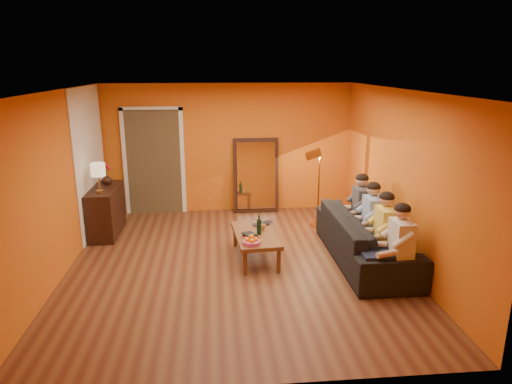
{
  "coord_description": "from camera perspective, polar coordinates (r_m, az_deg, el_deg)",
  "views": [
    {
      "loc": [
        -0.3,
        -6.41,
        2.94
      ],
      "look_at": [
        0.35,
        0.5,
        1.0
      ],
      "focal_mm": 32.0,
      "sensor_mm": 36.0,
      "label": 1
    }
  ],
  "objects": [
    {
      "name": "person_far_right",
      "position": [
        7.81,
        13.02,
        -2.15
      ],
      "size": [
        0.7,
        0.44,
        1.22
      ],
      "primitive_type": null,
      "color": "#38383E",
      "rests_on": "sofa"
    },
    {
      "name": "room_shell",
      "position": [
        6.98,
        -2.76,
        2.01
      ],
      "size": [
        5.0,
        5.5,
        2.6
      ],
      "color": "brown",
      "rests_on": "ground"
    },
    {
      "name": "sofa",
      "position": [
        7.27,
        13.51,
        -5.58
      ],
      "size": [
        2.5,
        0.98,
        0.73
      ],
      "primitive_type": "imported",
      "rotation": [
        0.0,
        0.0,
        1.57
      ],
      "color": "black",
      "rests_on": "floor"
    },
    {
      "name": "book_upper",
      "position": [
        6.87,
        -1.41,
        -5.45
      ],
      "size": [
        0.25,
        0.27,
        0.02
      ],
      "primitive_type": "imported",
      "rotation": [
        0.0,
        0.0,
        0.52
      ],
      "color": "black",
      "rests_on": "book_mid"
    },
    {
      "name": "coffee_table",
      "position": [
        7.17,
        -0.07,
        -6.75
      ],
      "size": [
        0.72,
        1.27,
        0.42
      ],
      "primitive_type": null,
      "rotation": [
        0.0,
        0.0,
        0.08
      ],
      "color": "brown",
      "rests_on": "floor"
    },
    {
      "name": "dog",
      "position": [
        7.28,
        12.47,
        -5.8
      ],
      "size": [
        0.39,
        0.57,
        0.66
      ],
      "primitive_type": null,
      "rotation": [
        0.0,
        0.0,
        -0.05
      ],
      "color": "#976D44",
      "rests_on": "floor"
    },
    {
      "name": "floor_lamp",
      "position": [
        8.5,
        7.83,
        0.33
      ],
      "size": [
        0.34,
        0.29,
        1.44
      ],
      "primitive_type": null,
      "rotation": [
        0.0,
        0.0,
        -0.2
      ],
      "color": "gold",
      "rests_on": "floor"
    },
    {
      "name": "book_mid",
      "position": [
        6.89,
        -1.33,
        -5.53
      ],
      "size": [
        0.25,
        0.28,
        0.02
      ],
      "primitive_type": "imported",
      "rotation": [
        0.0,
        0.0,
        -0.46
      ],
      "color": "#B11420",
      "rests_on": "book_lower"
    },
    {
      "name": "person_mid_right",
      "position": [
        7.32,
        14.35,
        -3.45
      ],
      "size": [
        0.7,
        0.44,
        1.22
      ],
      "primitive_type": null,
      "color": "#829CCA",
      "rests_on": "sofa"
    },
    {
      "name": "door_jamb_left",
      "position": [
        9.48,
        -16.05,
        3.5
      ],
      "size": [
        0.08,
        0.06,
        2.2
      ],
      "primitive_type": "cube",
      "color": "white",
      "rests_on": "wall_back"
    },
    {
      "name": "doorway_recess",
      "position": [
        9.51,
        -12.54,
        3.77
      ],
      "size": [
        1.06,
        0.3,
        2.1
      ],
      "primitive_type": "cube",
      "color": "#3F2D19",
      "rests_on": "floor"
    },
    {
      "name": "sideboard",
      "position": [
        8.57,
        -18.21,
        -2.26
      ],
      "size": [
        0.44,
        1.18,
        0.85
      ],
      "primitive_type": "cube",
      "color": "black",
      "rests_on": "floor"
    },
    {
      "name": "book_lower",
      "position": [
        6.89,
        -1.41,
        -5.73
      ],
      "size": [
        0.25,
        0.29,
        0.02
      ],
      "primitive_type": "imported",
      "rotation": [
        0.0,
        0.0,
        0.24
      ],
      "color": "black",
      "rests_on": "coffee_table"
    },
    {
      "name": "flowers",
      "position": [
        8.62,
        -18.28,
        3.04
      ],
      "size": [
        0.17,
        0.17,
        0.42
      ],
      "primitive_type": null,
      "color": "#B11420",
      "rests_on": "vase"
    },
    {
      "name": "table_lamp",
      "position": [
        8.11,
        -19.06,
        1.67
      ],
      "size": [
        0.24,
        0.24,
        0.51
      ],
      "primitive_type": null,
      "color": "beige",
      "rests_on": "sideboard"
    },
    {
      "name": "person_far_left",
      "position": [
        6.36,
        17.62,
        -6.63
      ],
      "size": [
        0.7,
        0.44,
        1.22
      ],
      "primitive_type": null,
      "color": "beige",
      "rests_on": "sofa"
    },
    {
      "name": "laptop",
      "position": [
        7.43,
        1.07,
        -4.09
      ],
      "size": [
        0.41,
        0.35,
        0.03
      ],
      "primitive_type": "imported",
      "rotation": [
        0.0,
        0.0,
        0.47
      ],
      "color": "black",
      "rests_on": "coffee_table"
    },
    {
      "name": "door_header",
      "position": [
        9.24,
        -13.02,
        10.13
      ],
      "size": [
        1.22,
        0.06,
        0.08
      ],
      "primitive_type": "cube",
      "color": "white",
      "rests_on": "wall_back"
    },
    {
      "name": "wine_bottle",
      "position": [
        7.0,
        0.38,
        -4.13
      ],
      "size": [
        0.07,
        0.07,
        0.31
      ],
      "primitive_type": "cylinder",
      "color": "black",
      "rests_on": "coffee_table"
    },
    {
      "name": "mirror_frame",
      "position": [
        9.34,
        0.0,
        2.11
      ],
      "size": [
        0.92,
        0.27,
        1.51
      ],
      "primitive_type": "cube",
      "rotation": [
        -0.14,
        0.0,
        0.0
      ],
      "color": "black",
      "rests_on": "floor"
    },
    {
      "name": "vase",
      "position": [
        8.67,
        -18.16,
        1.54
      ],
      "size": [
        0.19,
        0.19,
        0.2
      ],
      "primitive_type": "imported",
      "color": "black",
      "rests_on": "sideboard"
    },
    {
      "name": "fruit_bowl",
      "position": [
        6.64,
        -0.57,
        -5.94
      ],
      "size": [
        0.26,
        0.26,
        0.16
      ],
      "primitive_type": null,
      "color": "#C34579",
      "rests_on": "coffee_table"
    },
    {
      "name": "mirror_glass",
      "position": [
        9.3,
        0.02,
        2.05
      ],
      "size": [
        0.78,
        0.21,
        1.35
      ],
      "primitive_type": "cube",
      "rotation": [
        -0.14,
        0.0,
        0.0
      ],
      "color": "white",
      "rests_on": "mirror_frame"
    },
    {
      "name": "person_mid_left",
      "position": [
        6.84,
        15.86,
        -4.93
      ],
      "size": [
        0.7,
        0.44,
        1.22
      ],
      "primitive_type": null,
      "color": "gold",
      "rests_on": "sofa"
    },
    {
      "name": "tumbler",
      "position": [
        7.2,
        0.8,
        -4.47
      ],
      "size": [
        0.11,
        0.11,
        0.09
      ],
      "primitive_type": "imported",
      "rotation": [
        0.0,
        0.0,
        -0.15
      ],
      "color": "#B27F3F",
      "rests_on": "coffee_table"
    },
    {
      "name": "white_accent",
      "position": [
        8.61,
        -20.01,
        3.68
      ],
      "size": [
        0.02,
        1.9,
        2.58
      ],
      "primitive_type": "cube",
      "color": "white",
      "rests_on": "wall_left"
    },
    {
      "name": "door_jamb_right",
      "position": [
        9.34,
        -9.15,
        3.73
      ],
      "size": [
        0.08,
        0.06,
        2.2
      ],
      "primitive_type": "cube",
      "color": "white",
      "rests_on": "wall_back"
    }
  ]
}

